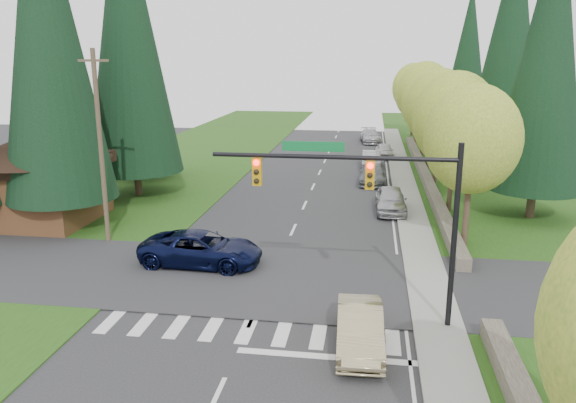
% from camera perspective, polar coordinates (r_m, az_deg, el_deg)
% --- Properties ---
extents(ground, '(120.00, 120.00, 0.00)m').
position_cam_1_polar(ground, '(18.13, -6.51, -17.54)').
color(ground, '#28282B').
rests_on(ground, ground).
extents(grass_east, '(14.00, 110.00, 0.06)m').
position_cam_1_polar(grass_east, '(37.16, 21.83, -1.45)').
color(grass_east, '#254612').
rests_on(grass_east, ground).
extents(grass_west, '(14.00, 110.00, 0.06)m').
position_cam_1_polar(grass_west, '(39.97, -17.33, 0.02)').
color(grass_west, '#254612').
rests_on(grass_west, ground).
extents(cross_street, '(120.00, 8.00, 0.10)m').
position_cam_1_polar(cross_street, '(25.09, -1.83, -7.96)').
color(cross_street, '#28282B').
rests_on(cross_street, ground).
extents(sidewalk_east, '(1.80, 80.00, 0.13)m').
position_cam_1_polar(sidewalk_east, '(38.12, 12.23, -0.28)').
color(sidewalk_east, gray).
rests_on(sidewalk_east, ground).
extents(curb_east, '(0.20, 80.00, 0.13)m').
position_cam_1_polar(curb_east, '(38.07, 10.95, -0.23)').
color(curb_east, gray).
rests_on(curb_east, ground).
extents(stone_wall_north, '(0.70, 40.00, 0.70)m').
position_cam_1_polar(stone_wall_north, '(45.96, 13.76, 2.51)').
color(stone_wall_north, '#4C4438').
rests_on(stone_wall_north, ground).
extents(traffic_signal, '(8.70, 0.37, 6.80)m').
position_cam_1_polar(traffic_signal, '(19.85, 8.75, 0.92)').
color(traffic_signal, black).
rests_on(traffic_signal, ground).
extents(brown_building, '(8.40, 8.40, 5.40)m').
position_cam_1_polar(brown_building, '(36.02, -23.97, 2.95)').
color(brown_building, '#4C2D19').
rests_on(brown_building, ground).
extents(utility_pole, '(1.60, 0.24, 10.00)m').
position_cam_1_polar(utility_pole, '(30.41, -18.50, 5.36)').
color(utility_pole, '#473828').
rests_on(utility_pole, ground).
extents(decid_tree_0, '(4.80, 4.80, 8.37)m').
position_cam_1_polar(decid_tree_0, '(29.51, 18.23, 6.02)').
color(decid_tree_0, '#38281C').
rests_on(decid_tree_0, ground).
extents(decid_tree_1, '(5.20, 5.20, 8.80)m').
position_cam_1_polar(decid_tree_1, '(36.37, 16.62, 7.94)').
color(decid_tree_1, '#38281C').
rests_on(decid_tree_1, ground).
extents(decid_tree_2, '(5.00, 5.00, 8.82)m').
position_cam_1_polar(decid_tree_2, '(43.24, 15.10, 9.18)').
color(decid_tree_2, '#38281C').
rests_on(decid_tree_2, ground).
extents(decid_tree_3, '(5.00, 5.00, 8.55)m').
position_cam_1_polar(decid_tree_3, '(50.21, 14.31, 9.61)').
color(decid_tree_3, '#38281C').
rests_on(decid_tree_3, ground).
extents(decid_tree_4, '(5.40, 5.40, 9.18)m').
position_cam_1_polar(decid_tree_4, '(57.15, 13.76, 10.59)').
color(decid_tree_4, '#38281C').
rests_on(decid_tree_4, ground).
extents(decid_tree_5, '(4.80, 4.80, 8.30)m').
position_cam_1_polar(decid_tree_5, '(64.12, 13.00, 10.55)').
color(decid_tree_5, '#38281C').
rests_on(decid_tree_5, ground).
extents(decid_tree_6, '(5.20, 5.20, 8.86)m').
position_cam_1_polar(decid_tree_6, '(71.08, 12.67, 11.19)').
color(decid_tree_6, '#38281C').
rests_on(decid_tree_6, ground).
extents(conifer_w_a, '(6.12, 6.12, 19.80)m').
position_cam_1_polar(conifer_w_a, '(33.55, -23.28, 15.45)').
color(conifer_w_a, '#38281C').
rests_on(conifer_w_a, ground).
extents(conifer_w_b, '(5.44, 5.44, 17.80)m').
position_cam_1_polar(conifer_w_b, '(38.50, -23.91, 13.63)').
color(conifer_w_b, '#38281C').
rests_on(conifer_w_b, ground).
extents(conifer_w_c, '(6.46, 6.46, 20.80)m').
position_cam_1_polar(conifer_w_c, '(40.23, -15.98, 16.42)').
color(conifer_w_c, '#38281C').
rests_on(conifer_w_c, ground).
extents(conifer_w_e, '(5.78, 5.78, 18.80)m').
position_cam_1_polar(conifer_w_e, '(46.50, -15.13, 14.91)').
color(conifer_w_e, '#38281C').
rests_on(conifer_w_e, ground).
extents(conifer_e_a, '(5.44, 5.44, 17.80)m').
position_cam_1_polar(conifer_e_a, '(36.17, 24.90, 13.54)').
color(conifer_e_a, '#38281C').
rests_on(conifer_e_a, ground).
extents(conifer_e_b, '(6.12, 6.12, 19.80)m').
position_cam_1_polar(conifer_e_b, '(50.01, 21.66, 14.93)').
color(conifer_e_b, '#38281C').
rests_on(conifer_e_b, ground).
extents(conifer_e_c, '(5.10, 5.10, 16.80)m').
position_cam_1_polar(conifer_e_c, '(63.57, 17.79, 13.60)').
color(conifer_e_c, '#38281C').
rests_on(conifer_e_c, ground).
extents(sedan_champagne, '(1.71, 4.42, 1.44)m').
position_cam_1_polar(sedan_champagne, '(19.52, 7.31, -12.67)').
color(sedan_champagne, tan).
rests_on(sedan_champagne, ground).
extents(suv_navy, '(5.84, 2.88, 1.60)m').
position_cam_1_polar(suv_navy, '(26.85, -8.78, -4.77)').
color(suv_navy, black).
rests_on(suv_navy, ground).
extents(parked_car_a, '(1.98, 4.69, 1.58)m').
position_cam_1_polar(parked_car_a, '(36.05, 10.41, 0.16)').
color(parked_car_a, '#ADADB2').
rests_on(parked_car_a, ground).
extents(parked_car_b, '(2.14, 5.02, 1.44)m').
position_cam_1_polar(parked_car_b, '(44.18, 8.61, 2.79)').
color(parked_car_b, slate).
rests_on(parked_car_b, ground).
extents(parked_car_c, '(1.61, 4.51, 1.48)m').
position_cam_1_polar(parked_car_c, '(50.19, 8.46, 4.22)').
color(parked_car_c, '#A2A2A7').
rests_on(parked_car_c, ground).
extents(parked_car_d, '(1.93, 4.19, 1.39)m').
position_cam_1_polar(parked_car_d, '(55.42, 9.79, 5.09)').
color(parked_car_d, silver).
rests_on(parked_car_d, ground).
extents(parked_car_e, '(2.68, 5.36, 1.50)m').
position_cam_1_polar(parked_car_e, '(65.19, 8.39, 6.59)').
color(parked_car_e, '#A8A8AD').
rests_on(parked_car_e, ground).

